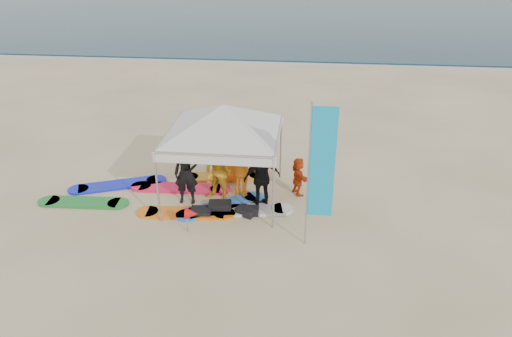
{
  "coord_description": "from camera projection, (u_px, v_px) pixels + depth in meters",
  "views": [
    {
      "loc": [
        2.24,
        -8.01,
        6.36
      ],
      "look_at": [
        1.1,
        2.6,
        1.2
      ],
      "focal_mm": 35.0,
      "sensor_mm": 36.0,
      "label": 1
    }
  ],
  "objects": [
    {
      "name": "feather_flag",
      "position": [
        321.0,
        165.0,
        10.27
      ],
      "size": [
        0.56,
        0.04,
        3.32
      ],
      "color": "#A5A5A8",
      "rests_on": "ground"
    },
    {
      "name": "marker_pennant",
      "position": [
        192.0,
        214.0,
        11.34
      ],
      "size": [
        0.28,
        0.28,
        0.64
      ],
      "color": "#A5A5A8",
      "rests_on": "ground"
    },
    {
      "name": "person_orange_a",
      "position": [
        243.0,
        164.0,
        12.73
      ],
      "size": [
        1.38,
        1.18,
        1.85
      ],
      "primitive_type": "imported",
      "rotation": [
        0.0,
        0.0,
        2.63
      ],
      "color": "orange",
      "rests_on": "ground"
    },
    {
      "name": "person_black_a",
      "position": [
        186.0,
        173.0,
        12.48
      ],
      "size": [
        0.61,
        0.41,
        1.64
      ],
      "primitive_type": "imported",
      "rotation": [
        0.0,
        0.0,
        0.04
      ],
      "color": "black",
      "rests_on": "ground"
    },
    {
      "name": "canopy_tent",
      "position": [
        223.0,
        105.0,
        11.99
      ],
      "size": [
        3.83,
        3.83,
        2.89
      ],
      "color": "#A5A5A8",
      "rests_on": "ground"
    },
    {
      "name": "ground",
      "position": [
        189.0,
        274.0,
        10.16
      ],
      "size": [
        120.0,
        120.0,
        0.0
      ],
      "primitive_type": "plane",
      "color": "beige",
      "rests_on": "ground"
    },
    {
      "name": "shoreline_foam",
      "position": [
        267.0,
        61.0,
        26.45
      ],
      "size": [
        160.0,
        1.2,
        0.01
      ],
      "primitive_type": "cube",
      "color": "silver",
      "rests_on": "ground"
    },
    {
      "name": "person_black_b",
      "position": [
        262.0,
        177.0,
        12.32
      ],
      "size": [
        1.01,
        0.71,
        1.59
      ],
      "primitive_type": "imported",
      "rotation": [
        0.0,
        0.0,
        3.52
      ],
      "color": "black",
      "rests_on": "ground"
    },
    {
      "name": "surfboard_spread",
      "position": [
        179.0,
        196.0,
        13.03
      ],
      "size": [
        6.03,
        2.83,
        0.07
      ],
      "color": "blue",
      "rests_on": "ground"
    },
    {
      "name": "person_seated",
      "position": [
        298.0,
        176.0,
        13.01
      ],
      "size": [
        0.69,
        0.99,
        1.03
      ],
      "primitive_type": "imported",
      "rotation": [
        0.0,
        0.0,
        2.02
      ],
      "color": "#C83F11",
      "rests_on": "ground"
    },
    {
      "name": "person_yellow",
      "position": [
        218.0,
        172.0,
        12.58
      ],
      "size": [
        0.96,
        0.88,
        1.61
      ],
      "primitive_type": "imported",
      "rotation": [
        0.0,
        0.0,
        -0.42
      ],
      "color": "gold",
      "rests_on": "ground"
    },
    {
      "name": "gear_pile",
      "position": [
        225.0,
        210.0,
        12.29
      ],
      "size": [
        1.67,
        0.7,
        0.22
      ],
      "color": "black",
      "rests_on": "ground"
    },
    {
      "name": "person_orange_b",
      "position": [
        234.0,
        152.0,
        13.58
      ],
      "size": [
        0.97,
        0.79,
        1.71
      ],
      "primitive_type": "imported",
      "rotation": [
        0.0,
        0.0,
        3.48
      ],
      "color": "orange",
      "rests_on": "ground"
    }
  ]
}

